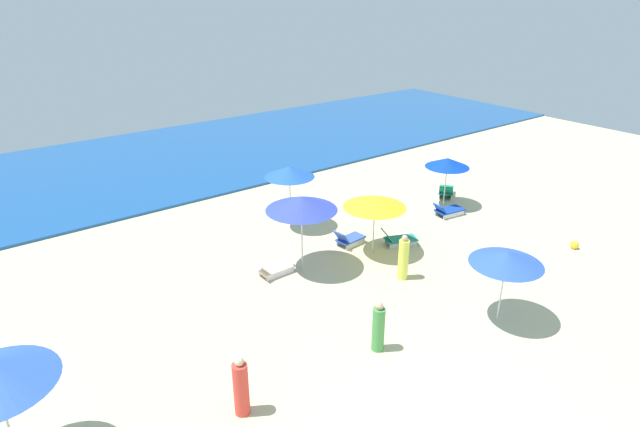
# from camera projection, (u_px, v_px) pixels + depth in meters

# --- Properties ---
(ocean) EXTENTS (60.00, 13.59, 0.12)m
(ocean) POSITION_uv_depth(u_px,v_px,m) (119.00, 169.00, 28.76)
(ocean) COLOR #194D92
(ocean) RESTS_ON ground_plane
(umbrella_0) EXTENTS (2.02, 2.02, 2.64)m
(umbrella_0) POSITION_uv_depth(u_px,v_px,m) (289.00, 172.00, 21.12)
(umbrella_0) COLOR silver
(umbrella_0) RESTS_ON ground_plane
(umbrella_1) EXTENTS (1.95, 1.95, 2.25)m
(umbrella_1) POSITION_uv_depth(u_px,v_px,m) (447.00, 163.00, 23.40)
(umbrella_1) COLOR silver
(umbrella_1) RESTS_ON ground_plane
(lounge_chair_1_0) EXTENTS (1.45, 0.82, 0.63)m
(lounge_chair_1_0) POSITION_uv_depth(u_px,v_px,m) (448.00, 210.00, 23.06)
(lounge_chair_1_0) COLOR silver
(lounge_chair_1_0) RESTS_ON ground_plane
(lounge_chair_1_1) EXTENTS (1.47, 1.34, 0.71)m
(lounge_chair_1_1) POSITION_uv_depth(u_px,v_px,m) (446.00, 191.00, 25.10)
(lounge_chair_1_1) COLOR silver
(lounge_chair_1_1) RESTS_ON ground_plane
(umbrella_2) EXTENTS (2.12, 2.12, 2.30)m
(umbrella_2) POSITION_uv_depth(u_px,v_px,m) (507.00, 258.00, 15.18)
(umbrella_2) COLOR silver
(umbrella_2) RESTS_ON ground_plane
(umbrella_4) EXTENTS (2.47, 2.47, 2.74)m
(umbrella_4) POSITION_uv_depth(u_px,v_px,m) (301.00, 203.00, 17.93)
(umbrella_4) COLOR silver
(umbrella_4) RESTS_ON ground_plane
(lounge_chair_4_0) EXTENTS (1.43, 0.59, 0.66)m
(lounge_chair_4_0) POSITION_uv_depth(u_px,v_px,m) (274.00, 269.00, 18.35)
(lounge_chair_4_0) COLOR silver
(lounge_chair_4_0) RESTS_ON ground_plane
(umbrella_5) EXTENTS (2.31, 2.31, 2.21)m
(umbrella_5) POSITION_uv_depth(u_px,v_px,m) (375.00, 202.00, 19.23)
(umbrella_5) COLOR silver
(umbrella_5) RESTS_ON ground_plane
(lounge_chair_5_0) EXTENTS (1.49, 1.08, 0.68)m
(lounge_chair_5_0) POSITION_uv_depth(u_px,v_px,m) (398.00, 239.00, 20.48)
(lounge_chair_5_0) COLOR silver
(lounge_chair_5_0) RESTS_ON ground_plane
(lounge_chair_5_1) EXTENTS (1.31, 0.71, 0.73)m
(lounge_chair_5_1) POSITION_uv_depth(u_px,v_px,m) (349.00, 239.00, 20.44)
(lounge_chair_5_1) COLOR silver
(lounge_chair_5_1) RESTS_ON ground_plane
(beachgoer_0) EXTENTS (0.45, 0.45, 1.53)m
(beachgoer_0) POSITION_uv_depth(u_px,v_px,m) (378.00, 328.00, 14.44)
(beachgoer_0) COLOR #46924B
(beachgoer_0) RESTS_ON ground_plane
(beachgoer_1) EXTENTS (0.50, 0.50, 1.61)m
(beachgoer_1) POSITION_uv_depth(u_px,v_px,m) (241.00, 388.00, 12.26)
(beachgoer_1) COLOR #DF4038
(beachgoer_1) RESTS_ON ground_plane
(beachgoer_2) EXTENTS (0.50, 0.50, 1.64)m
(beachgoer_2) POSITION_uv_depth(u_px,v_px,m) (403.00, 259.00, 17.96)
(beachgoer_2) COLOR #E1EB56
(beachgoer_2) RESTS_ON ground_plane
(beach_ball_0) EXTENTS (0.26, 0.26, 0.26)m
(beach_ball_0) POSITION_uv_depth(u_px,v_px,m) (360.00, 198.00, 24.66)
(beach_ball_0) COLOR #23A4CF
(beach_ball_0) RESTS_ON ground_plane
(beach_ball_1) EXTENTS (0.31, 0.31, 0.31)m
(beach_ball_1) POSITION_uv_depth(u_px,v_px,m) (575.00, 245.00, 20.23)
(beach_ball_1) COLOR yellow
(beach_ball_1) RESTS_ON ground_plane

